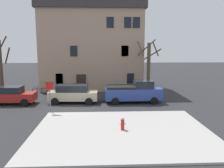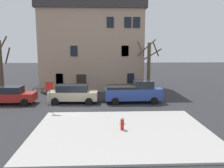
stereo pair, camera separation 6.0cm
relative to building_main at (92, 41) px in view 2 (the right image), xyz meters
The scene contains 11 objects.
ground_plane 12.14m from the building_main, 96.57° to the right, with size 120.00×120.00×0.00m, color #2D2D30.
sidewalk_slab 17.36m from the building_main, 81.54° to the right, with size 10.90×8.34×0.12m, color #B7B5AD.
building_main is the anchor object (origin of this frame).
tree_bare_near 11.12m from the building_main, 158.70° to the right, with size 2.64×2.68×6.65m.
tree_bare_mid 8.17m from the building_main, 33.33° to the right, with size 2.84×2.83×6.15m.
car_red_sedan 12.34m from the building_main, 129.78° to the right, with size 4.36×2.00×1.66m.
car_beige_wagon 9.92m from the building_main, 100.33° to the right, with size 4.65×2.13×1.74m.
pickup_truck_blue 10.63m from the building_main, 63.33° to the right, with size 5.35×2.23×2.10m.
fire_hydrant 17.08m from the building_main, 81.31° to the right, with size 0.42×0.22×0.81m.
street_sign_pole 12.87m from the building_main, 103.85° to the right, with size 0.76×0.07×2.57m.
bicycle_leaning 9.00m from the building_main, 145.87° to the right, with size 1.74×0.24×1.03m.
Camera 2 is at (2.43, -19.07, 5.19)m, focal length 36.52 mm.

